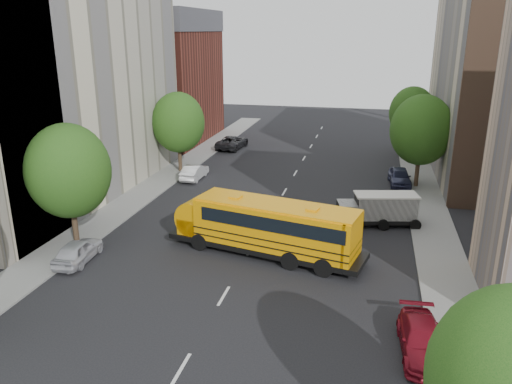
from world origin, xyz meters
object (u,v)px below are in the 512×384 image
(street_tree_5, at_px, (412,113))
(parked_car_0, at_px, (78,251))
(street_tree_2, at_px, (178,122))
(street_tree_4, at_px, (421,130))
(parked_car_4, at_px, (400,177))
(school_bus, at_px, (263,224))
(street_tree_1, at_px, (68,171))
(safari_truck, at_px, (379,209))
(parked_car_2, at_px, (232,142))
(parked_car_3, at_px, (422,340))
(parked_car_1, at_px, (194,172))

(street_tree_5, distance_m, parked_car_0, 38.31)
(street_tree_2, distance_m, parked_car_0, 20.52)
(street_tree_4, relative_size, parked_car_4, 1.83)
(street_tree_5, bearing_deg, parked_car_0, -122.73)
(street_tree_4, height_order, school_bus, street_tree_4)
(street_tree_5, bearing_deg, street_tree_1, -126.25)
(street_tree_5, distance_m, safari_truck, 22.45)
(safari_truck, relative_size, parked_car_0, 1.40)
(street_tree_4, distance_m, street_tree_5, 12.01)
(parked_car_2, bearing_deg, parked_car_3, 123.05)
(parked_car_4, bearing_deg, parked_car_2, 146.14)
(parked_car_0, bearing_deg, street_tree_5, -126.83)
(parked_car_1, relative_size, parked_car_2, 0.76)
(parked_car_2, xyz_separation_m, parked_car_4, (18.40, -10.39, 0.00))
(street_tree_2, height_order, safari_truck, street_tree_2)
(street_tree_2, bearing_deg, safari_truck, -27.89)
(parked_car_2, distance_m, parked_car_3, 39.97)
(street_tree_5, bearing_deg, school_bus, -109.55)
(street_tree_4, height_order, parked_car_3, street_tree_4)
(parked_car_0, bearing_deg, parked_car_1, -96.65)
(school_bus, height_order, parked_car_4, school_bus)
(street_tree_1, height_order, street_tree_2, street_tree_1)
(safari_truck, distance_m, parked_car_1, 18.36)
(street_tree_5, height_order, parked_car_4, street_tree_5)
(street_tree_2, distance_m, safari_truck, 21.56)
(street_tree_2, distance_m, street_tree_5, 25.06)
(safari_truck, bearing_deg, street_tree_2, 139.21)
(safari_truck, bearing_deg, parked_car_1, 141.74)
(street_tree_1, bearing_deg, street_tree_5, 53.75)
(school_bus, distance_m, parked_car_1, 17.41)
(street_tree_4, bearing_deg, safari_truck, -107.94)
(parked_car_2, distance_m, parked_car_4, 21.13)
(parked_car_1, bearing_deg, school_bus, 124.22)
(safari_truck, height_order, parked_car_4, safari_truck)
(parked_car_2, relative_size, parked_car_3, 1.21)
(school_bus, bearing_deg, parked_car_2, 122.27)
(school_bus, distance_m, parked_car_2, 28.96)
(street_tree_5, distance_m, parked_car_2, 20.23)
(street_tree_2, height_order, parked_car_3, street_tree_2)
(safari_truck, height_order, parked_car_2, safari_truck)
(street_tree_5, relative_size, parked_car_3, 1.68)
(parked_car_0, distance_m, parked_car_1, 17.99)
(safari_truck, relative_size, parked_car_2, 1.04)
(parked_car_1, distance_m, parked_car_4, 18.56)
(parked_car_0, distance_m, parked_car_4, 28.05)
(parked_car_1, bearing_deg, parked_car_4, -172.06)
(parked_car_0, relative_size, parked_car_1, 0.97)
(parked_car_0, bearing_deg, parked_car_4, -137.31)
(street_tree_1, distance_m, parked_car_1, 16.63)
(street_tree_2, height_order, school_bus, street_tree_2)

